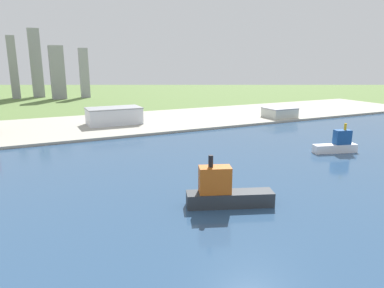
{
  "coord_description": "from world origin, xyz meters",
  "views": [
    {
      "loc": [
        -86.32,
        111.51,
        69.8
      ],
      "look_at": [
        -19.56,
        250.68,
        32.58
      ],
      "focal_mm": 32.78,
      "sensor_mm": 36.0,
      "label": 1
    }
  ],
  "objects_px": {
    "warehouse_main": "(114,116)",
    "container_barge": "(225,192)",
    "ferry_boat": "(337,144)",
    "warehouse_annex": "(280,112)"
  },
  "relations": [
    {
      "from": "ferry_boat",
      "to": "container_barge",
      "type": "bearing_deg",
      "value": -158.93
    },
    {
      "from": "warehouse_annex",
      "to": "container_barge",
      "type": "bearing_deg",
      "value": -134.76
    },
    {
      "from": "ferry_boat",
      "to": "warehouse_main",
      "type": "relative_size",
      "value": 0.61
    },
    {
      "from": "warehouse_main",
      "to": "container_barge",
      "type": "bearing_deg",
      "value": -90.52
    },
    {
      "from": "container_barge",
      "to": "warehouse_main",
      "type": "bearing_deg",
      "value": 89.48
    },
    {
      "from": "ferry_boat",
      "to": "warehouse_main",
      "type": "height_order",
      "value": "ferry_boat"
    },
    {
      "from": "ferry_boat",
      "to": "warehouse_annex",
      "type": "height_order",
      "value": "ferry_boat"
    },
    {
      "from": "ferry_boat",
      "to": "warehouse_annex",
      "type": "xyz_separation_m",
      "value": [
        61.61,
        143.65,
        1.8
      ]
    },
    {
      "from": "container_barge",
      "to": "warehouse_annex",
      "type": "distance_m",
      "value": 273.28
    },
    {
      "from": "ferry_boat",
      "to": "container_barge",
      "type": "relative_size",
      "value": 0.81
    }
  ]
}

